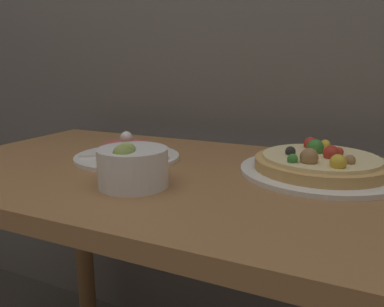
{
  "coord_description": "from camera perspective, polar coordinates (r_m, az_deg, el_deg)",
  "views": [
    {
      "loc": [
        0.31,
        -0.38,
        0.98
      ],
      "look_at": [
        -0.01,
        0.32,
        0.8
      ],
      "focal_mm": 35.0,
      "sensor_mm": 36.0,
      "label": 1
    }
  ],
  "objects": [
    {
      "name": "tartare_plate",
      "position": [
        0.91,
        -9.85,
        -0.02
      ],
      "size": [
        0.25,
        0.25,
        0.07
      ],
      "color": "white",
      "rests_on": "dining_table"
    },
    {
      "name": "dining_table",
      "position": [
        0.83,
        0.8,
        -11.05
      ],
      "size": [
        1.23,
        0.63,
        0.76
      ],
      "color": "olive",
      "rests_on": "ground_plane"
    },
    {
      "name": "small_bowl",
      "position": [
        0.7,
        -9.12,
        -1.86
      ],
      "size": [
        0.13,
        0.13,
        0.09
      ],
      "color": "white",
      "rests_on": "dining_table"
    },
    {
      "name": "pizza_plate",
      "position": [
        0.82,
        18.9,
        -1.65
      ],
      "size": [
        0.33,
        0.33,
        0.07
      ],
      "color": "white",
      "rests_on": "dining_table"
    }
  ]
}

